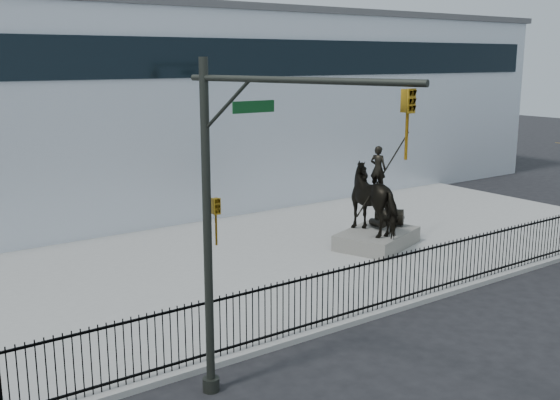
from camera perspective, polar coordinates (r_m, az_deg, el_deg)
ground at (r=18.65m, az=13.64°, el=-10.08°), size 120.00×120.00×0.00m
plaza at (r=23.47m, az=0.61°, el=-4.86°), size 30.00×12.00×0.15m
building at (r=33.90m, az=-12.60°, el=7.74°), size 44.00×14.00×9.00m
picket_fence at (r=19.11m, az=10.93°, el=-6.51°), size 22.10×0.10×1.50m
statue_plinth at (r=24.56m, az=8.44°, el=-3.34°), size 3.62×3.04×0.58m
equestrian_statue at (r=24.25m, az=8.61°, el=0.11°), size 3.74×3.00×3.35m
traffic_signal_left at (r=12.68m, az=-3.58°, el=-1.19°), size 1.52×4.84×7.00m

